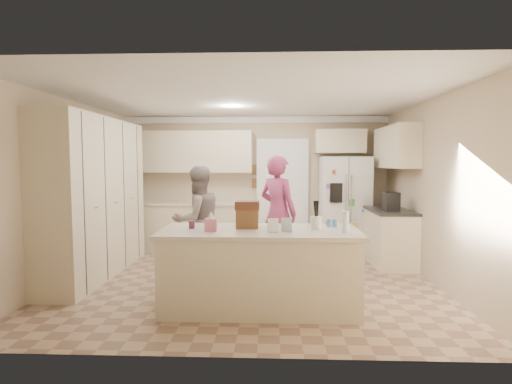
{
  "coord_description": "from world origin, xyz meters",
  "views": [
    {
      "loc": [
        0.33,
        -5.64,
        1.7
      ],
      "look_at": [
        0.1,
        0.35,
        1.25
      ],
      "focal_mm": 28.0,
      "sensor_mm": 36.0,
      "label": 1
    }
  ],
  "objects_px": {
    "dollhouse_body": "(247,219)",
    "teen_boy": "(198,220)",
    "coffee_maker": "(391,201)",
    "utensil_crock": "(316,223)",
    "tissue_box": "(211,225)",
    "island_base": "(260,271)",
    "teen_girl": "(278,213)",
    "refrigerator": "(345,205)"
  },
  "relations": [
    {
      "from": "dollhouse_body",
      "to": "teen_boy",
      "type": "height_order",
      "value": "teen_boy"
    },
    {
      "from": "coffee_maker",
      "to": "teen_boy",
      "type": "relative_size",
      "value": 0.18
    },
    {
      "from": "coffee_maker",
      "to": "utensil_crock",
      "type": "xyz_separation_m",
      "value": [
        -1.4,
        -1.85,
        -0.07
      ]
    },
    {
      "from": "coffee_maker",
      "to": "tissue_box",
      "type": "distance_m",
      "value": 3.28
    },
    {
      "from": "tissue_box",
      "to": "teen_boy",
      "type": "bearing_deg",
      "value": 106.08
    },
    {
      "from": "coffee_maker",
      "to": "island_base",
      "type": "xyz_separation_m",
      "value": [
        -2.05,
        -1.9,
        -0.63
      ]
    },
    {
      "from": "utensil_crock",
      "to": "teen_girl",
      "type": "relative_size",
      "value": 0.08
    },
    {
      "from": "dollhouse_body",
      "to": "teen_girl",
      "type": "height_order",
      "value": "teen_girl"
    },
    {
      "from": "tissue_box",
      "to": "dollhouse_body",
      "type": "height_order",
      "value": "dollhouse_body"
    },
    {
      "from": "coffee_maker",
      "to": "utensil_crock",
      "type": "height_order",
      "value": "coffee_maker"
    },
    {
      "from": "tissue_box",
      "to": "teen_boy",
      "type": "relative_size",
      "value": 0.09
    },
    {
      "from": "island_base",
      "to": "refrigerator",
      "type": "bearing_deg",
      "value": 63.23
    },
    {
      "from": "refrigerator",
      "to": "tissue_box",
      "type": "bearing_deg",
      "value": -122.25
    },
    {
      "from": "island_base",
      "to": "teen_girl",
      "type": "xyz_separation_m",
      "value": [
        0.24,
        1.68,
        0.47
      ]
    },
    {
      "from": "island_base",
      "to": "teen_boy",
      "type": "distance_m",
      "value": 1.76
    },
    {
      "from": "island_base",
      "to": "teen_girl",
      "type": "distance_m",
      "value": 1.76
    },
    {
      "from": "teen_girl",
      "to": "dollhouse_body",
      "type": "bearing_deg",
      "value": 115.03
    },
    {
      "from": "utensil_crock",
      "to": "dollhouse_body",
      "type": "xyz_separation_m",
      "value": [
        -0.8,
        0.05,
        0.04
      ]
    },
    {
      "from": "dollhouse_body",
      "to": "tissue_box",
      "type": "bearing_deg",
      "value": -153.43
    },
    {
      "from": "dollhouse_body",
      "to": "utensil_crock",
      "type": "bearing_deg",
      "value": -3.58
    },
    {
      "from": "tissue_box",
      "to": "dollhouse_body",
      "type": "bearing_deg",
      "value": 26.57
    },
    {
      "from": "tissue_box",
      "to": "dollhouse_body",
      "type": "relative_size",
      "value": 0.54
    },
    {
      "from": "island_base",
      "to": "tissue_box",
      "type": "xyz_separation_m",
      "value": [
        -0.55,
        -0.1,
        0.56
      ]
    },
    {
      "from": "utensil_crock",
      "to": "tissue_box",
      "type": "xyz_separation_m",
      "value": [
        -1.2,
        -0.15,
        -0.0
      ]
    },
    {
      "from": "tissue_box",
      "to": "refrigerator",
      "type": "bearing_deg",
      "value": 56.35
    },
    {
      "from": "utensil_crock",
      "to": "teen_boy",
      "type": "bearing_deg",
      "value": 140.33
    },
    {
      "from": "dollhouse_body",
      "to": "teen_boy",
      "type": "relative_size",
      "value": 0.16
    },
    {
      "from": "refrigerator",
      "to": "coffee_maker",
      "type": "bearing_deg",
      "value": -62.61
    },
    {
      "from": "island_base",
      "to": "tissue_box",
      "type": "bearing_deg",
      "value": -169.7
    },
    {
      "from": "teen_boy",
      "to": "utensil_crock",
      "type": "bearing_deg",
      "value": 101.41
    },
    {
      "from": "utensil_crock",
      "to": "island_base",
      "type": "bearing_deg",
      "value": -175.6
    },
    {
      "from": "island_base",
      "to": "teen_boy",
      "type": "height_order",
      "value": "teen_boy"
    },
    {
      "from": "refrigerator",
      "to": "utensil_crock",
      "type": "bearing_deg",
      "value": -104.92
    },
    {
      "from": "tissue_box",
      "to": "teen_boy",
      "type": "distance_m",
      "value": 1.58
    },
    {
      "from": "tissue_box",
      "to": "teen_girl",
      "type": "xyz_separation_m",
      "value": [
        0.79,
        1.78,
        -0.09
      ]
    },
    {
      "from": "coffee_maker",
      "to": "tissue_box",
      "type": "relative_size",
      "value": 2.14
    },
    {
      "from": "refrigerator",
      "to": "coffee_maker",
      "type": "distance_m",
      "value": 1.24
    },
    {
      "from": "island_base",
      "to": "teen_girl",
      "type": "height_order",
      "value": "teen_girl"
    },
    {
      "from": "coffee_maker",
      "to": "teen_girl",
      "type": "relative_size",
      "value": 0.17
    },
    {
      "from": "teen_girl",
      "to": "utensil_crock",
      "type": "bearing_deg",
      "value": 143.01
    },
    {
      "from": "island_base",
      "to": "utensil_crock",
      "type": "relative_size",
      "value": 14.67
    },
    {
      "from": "island_base",
      "to": "dollhouse_body",
      "type": "relative_size",
      "value": 8.46
    }
  ]
}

